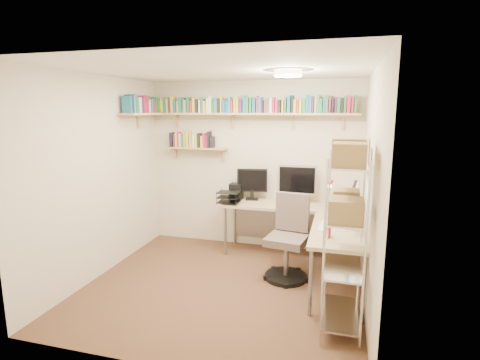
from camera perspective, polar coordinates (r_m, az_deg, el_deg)
name	(u,v)px	position (r m, az deg, el deg)	size (l,w,h in m)	color
ground	(223,286)	(4.65, -2.68, -15.87)	(3.20, 3.20, 0.00)	#4A2C20
room_shell	(222,158)	(4.20, -2.79, 3.42)	(3.24, 3.04, 2.52)	beige
wall_shelves	(222,113)	(5.53, -2.81, 10.09)	(3.12, 1.09, 0.80)	tan
corner_desk	(293,210)	(5.13, 8.05, -4.52)	(2.01, 1.96, 1.30)	tan
office_chair	(288,243)	(4.75, 7.35, -9.55)	(0.56, 0.57, 1.05)	black
wire_rack	(347,194)	(3.53, 15.95, -2.04)	(0.36, 0.73, 1.81)	silver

